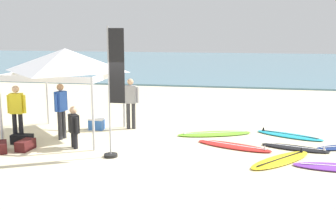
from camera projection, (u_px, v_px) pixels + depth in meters
The scene contains 17 objects.
ground_plane at pixel (137, 152), 11.28m from camera, with size 80.00×80.00×0.00m, color beige.
sea at pixel (220, 63), 41.48m from camera, with size 80.00×36.00×0.10m, color #568499.
canopy_tent at pixel (65, 60), 12.67m from camera, with size 2.94×2.94×2.75m.
surfboard_lime at pixel (214, 134), 13.17m from camera, with size 2.48×1.45×0.19m.
surfboard_red at pixel (234, 146), 11.78m from camera, with size 2.31×1.35×0.19m.
surfboard_cyan at pixel (289, 135), 12.97m from camera, with size 2.17×1.43×0.19m.
surfboard_black at pixel (295, 148), 11.59m from camera, with size 1.94×1.01×0.19m.
surfboard_yellow at pixel (281, 160), 10.51m from camera, with size 1.90×2.16×0.19m.
person_grey at pixel (131, 100), 13.82m from camera, with size 0.54×0.28×1.71m.
person_blue at pixel (61, 107), 12.51m from camera, with size 0.30×0.54×1.71m.
person_yellow at pixel (17, 110), 12.11m from camera, with size 0.54×0.29×1.71m.
person_black at pixel (74, 125), 11.59m from camera, with size 0.40×0.43×1.20m.
banner_flag at pixel (114, 98), 10.58m from camera, with size 0.60×0.36×3.40m.
gear_bag_near_tent at pixel (25, 145), 11.49m from camera, with size 0.60×0.32×0.28m, color #4C1919.
gear_bag_by_pole at pixel (1, 147), 11.29m from camera, with size 0.60×0.32×0.28m, color #4C1919.
gear_bag_on_sand at pixel (22, 139), 12.12m from camera, with size 0.60×0.32×0.28m, color black.
cooler_box at pixel (97, 124), 13.84m from camera, with size 0.50×0.36×0.39m.
Camera 1 is at (2.95, -10.49, 3.30)m, focal length 44.06 mm.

